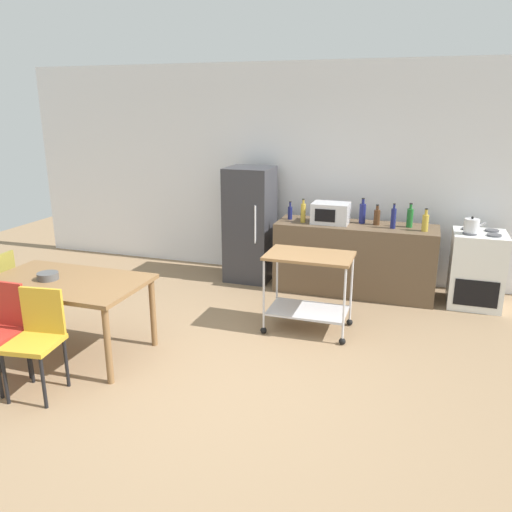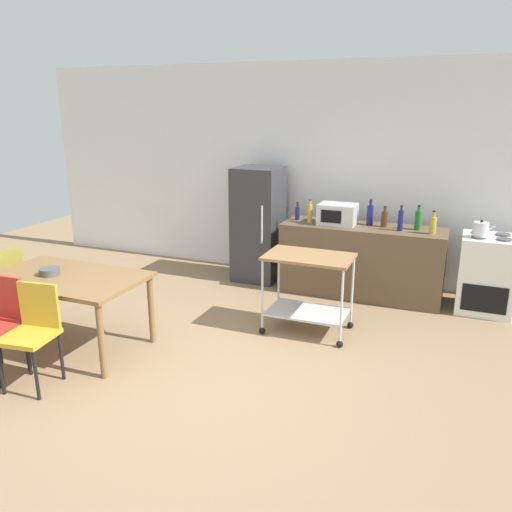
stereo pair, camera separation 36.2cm
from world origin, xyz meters
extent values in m
plane|color=#8C7051|center=(0.00, 0.00, 0.00)|extent=(12.00, 12.00, 0.00)
cube|color=white|center=(0.00, 3.20, 1.45)|extent=(8.40, 0.12, 2.90)
cube|color=brown|center=(0.90, 2.60, 0.45)|extent=(2.00, 0.64, 0.90)
cube|color=brown|center=(-1.48, 0.03, 0.73)|extent=(1.50, 0.90, 0.04)
cylinder|color=brown|center=(-0.79, -0.36, 0.35)|extent=(0.06, 0.06, 0.71)
cylinder|color=brown|center=(-2.17, 0.42, 0.35)|extent=(0.06, 0.06, 0.71)
cylinder|color=brown|center=(-0.79, 0.42, 0.35)|extent=(0.06, 0.06, 0.71)
cube|color=olive|center=(-2.35, 0.13, 0.69)|extent=(0.06, 0.38, 0.40)
cylinder|color=black|center=(-2.71, 0.28, 0.23)|extent=(0.03, 0.03, 0.45)
cylinder|color=black|center=(-2.37, 0.30, 0.23)|extent=(0.03, 0.03, 0.45)
cylinder|color=black|center=(-2.35, -0.04, 0.23)|extent=(0.03, 0.03, 0.45)
cube|color=#B72D23|center=(-1.69, -0.51, 0.69)|extent=(0.38, 0.04, 0.40)
cylinder|color=black|center=(-1.52, -0.51, 0.23)|extent=(0.03, 0.03, 0.45)
cube|color=gold|center=(-1.26, -0.72, 0.47)|extent=(0.45, 0.45, 0.04)
cube|color=gold|center=(-1.28, -0.54, 0.69)|extent=(0.38, 0.08, 0.40)
cylinder|color=black|center=(-1.40, -0.91, 0.23)|extent=(0.03, 0.03, 0.45)
cylinder|color=black|center=(-1.07, -0.86, 0.23)|extent=(0.03, 0.03, 0.45)
cylinder|color=black|center=(-1.45, -0.57, 0.23)|extent=(0.03, 0.03, 0.45)
cylinder|color=black|center=(-1.11, -0.52, 0.23)|extent=(0.03, 0.03, 0.45)
cube|color=white|center=(2.35, 2.62, 0.45)|extent=(0.60, 0.60, 0.90)
cube|color=black|center=(2.35, 2.32, 0.25)|extent=(0.48, 0.01, 0.32)
cylinder|color=#47474C|center=(2.22, 2.50, 0.91)|extent=(0.16, 0.16, 0.02)
cylinder|color=#47474C|center=(2.48, 2.50, 0.91)|extent=(0.16, 0.16, 0.02)
cylinder|color=#47474C|center=(2.22, 2.74, 0.91)|extent=(0.16, 0.16, 0.02)
cylinder|color=#47474C|center=(2.48, 2.74, 0.91)|extent=(0.16, 0.16, 0.02)
cube|color=#333338|center=(-0.55, 2.70, 0.78)|extent=(0.60, 0.60, 1.55)
cylinder|color=silver|center=(-0.37, 2.39, 0.85)|extent=(0.02, 0.02, 0.50)
cube|color=olive|center=(0.60, 1.27, 0.83)|extent=(0.90, 0.56, 0.03)
cube|color=silver|center=(0.60, 1.27, 0.22)|extent=(0.83, 0.52, 0.02)
cylinder|color=silver|center=(0.18, 1.02, 0.45)|extent=(0.02, 0.02, 0.76)
sphere|color=black|center=(0.18, 1.02, 0.04)|extent=(0.07, 0.07, 0.07)
cylinder|color=silver|center=(1.02, 1.02, 0.45)|extent=(0.02, 0.02, 0.76)
sphere|color=black|center=(1.02, 1.02, 0.04)|extent=(0.07, 0.07, 0.07)
cylinder|color=silver|center=(0.18, 1.52, 0.45)|extent=(0.02, 0.02, 0.76)
sphere|color=black|center=(0.18, 1.52, 0.04)|extent=(0.07, 0.07, 0.07)
cylinder|color=silver|center=(1.02, 1.52, 0.45)|extent=(0.02, 0.02, 0.76)
sphere|color=black|center=(1.02, 1.52, 0.04)|extent=(0.07, 0.07, 0.07)
cylinder|color=navy|center=(0.03, 2.63, 0.98)|extent=(0.06, 0.06, 0.17)
cylinder|color=navy|center=(0.03, 2.63, 1.10)|extent=(0.03, 0.03, 0.06)
cylinder|color=black|center=(0.03, 2.63, 1.13)|extent=(0.03, 0.03, 0.01)
cylinder|color=gold|center=(0.23, 2.51, 1.02)|extent=(0.06, 0.06, 0.24)
cylinder|color=gold|center=(0.23, 2.51, 1.16)|extent=(0.03, 0.03, 0.05)
cylinder|color=black|center=(0.23, 2.51, 1.20)|extent=(0.03, 0.03, 0.01)
cube|color=silver|center=(0.57, 2.58, 1.03)|extent=(0.46, 0.34, 0.26)
cube|color=black|center=(0.53, 2.40, 1.03)|extent=(0.25, 0.01, 0.16)
cylinder|color=navy|center=(0.96, 2.70, 1.02)|extent=(0.08, 0.08, 0.25)
cylinder|color=navy|center=(0.96, 2.70, 1.18)|extent=(0.04, 0.04, 0.06)
cylinder|color=black|center=(0.96, 2.70, 1.21)|extent=(0.04, 0.04, 0.01)
cylinder|color=#4C2D19|center=(1.14, 2.66, 0.99)|extent=(0.08, 0.08, 0.19)
cylinder|color=#4C2D19|center=(1.14, 2.66, 1.12)|extent=(0.04, 0.04, 0.06)
cylinder|color=black|center=(1.14, 2.66, 1.15)|extent=(0.04, 0.04, 0.01)
cylinder|color=navy|center=(1.35, 2.53, 1.02)|extent=(0.06, 0.06, 0.24)
cylinder|color=navy|center=(1.35, 2.53, 1.17)|extent=(0.03, 0.03, 0.05)
cylinder|color=black|center=(1.35, 2.53, 1.20)|extent=(0.03, 0.03, 0.01)
cylinder|color=#1E6628|center=(1.54, 2.66, 1.01)|extent=(0.08, 0.08, 0.23)
cylinder|color=#1E6628|center=(1.54, 2.66, 1.16)|extent=(0.03, 0.03, 0.06)
cylinder|color=black|center=(1.54, 2.66, 1.19)|extent=(0.04, 0.04, 0.01)
cylinder|color=gold|center=(1.72, 2.50, 1.00)|extent=(0.08, 0.08, 0.20)
cylinder|color=gold|center=(1.72, 2.50, 1.13)|extent=(0.03, 0.03, 0.06)
cylinder|color=black|center=(1.72, 2.50, 1.17)|extent=(0.04, 0.04, 0.01)
cylinder|color=#4C4C4C|center=(-1.65, -0.01, 0.78)|extent=(0.20, 0.20, 0.07)
cylinder|color=silver|center=(2.23, 2.52, 1.00)|extent=(0.17, 0.17, 0.16)
sphere|color=black|center=(2.23, 2.52, 1.09)|extent=(0.03, 0.03, 0.03)
cylinder|color=silver|center=(2.34, 2.52, 1.02)|extent=(0.08, 0.02, 0.07)
camera|label=1|loc=(1.67, -3.76, 2.35)|focal=35.95mm
camera|label=2|loc=(2.01, -3.63, 2.35)|focal=35.95mm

